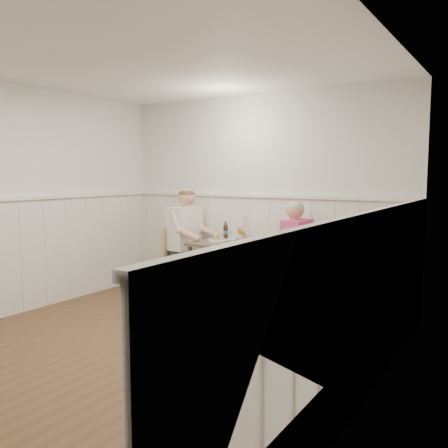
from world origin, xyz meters
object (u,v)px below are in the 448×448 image
object	(u,v)px
man_in_pink	(293,264)
chair_left	(177,258)
grass_vase	(243,228)
beer_bottle	(226,231)
chair_right	(293,275)
dining_table	(233,250)
diner_cream	(188,249)

from	to	relation	value
man_in_pink	chair_left	bearing A→B (deg)	-178.70
man_in_pink	grass_vase	bearing A→B (deg)	160.88
beer_bottle	chair_right	bearing A→B (deg)	-15.19
grass_vase	dining_table	bearing A→B (deg)	-85.49
chair_left	beer_bottle	world-z (taller)	beer_bottle
diner_cream	grass_vase	distance (m)	0.81
dining_table	diner_cream	distance (m)	0.74
chair_right	diner_cream	size ratio (longest dim) A/B	0.58
chair_right	man_in_pink	xyz separation A→B (m)	(-0.03, 0.08, 0.10)
beer_bottle	grass_vase	xyz separation A→B (m)	(0.23, 0.07, 0.05)
diner_cream	chair_right	bearing A→B (deg)	-4.11
beer_bottle	grass_vase	bearing A→B (deg)	16.53
beer_bottle	chair_left	bearing A→B (deg)	-156.69
diner_cream	grass_vase	bearing A→B (deg)	19.54
diner_cream	beer_bottle	world-z (taller)	diner_cream
man_in_pink	beer_bottle	size ratio (longest dim) A/B	5.78
diner_cream	grass_vase	xyz separation A→B (m)	(0.71, 0.25, 0.30)
chair_right	dining_table	bearing A→B (deg)	176.19
dining_table	chair_right	xyz separation A→B (m)	(0.84, -0.06, -0.20)
dining_table	chair_right	distance (m)	0.87
dining_table	grass_vase	size ratio (longest dim) A/B	2.88
dining_table	beer_bottle	size ratio (longest dim) A/B	4.26
chair_left	diner_cream	xyz separation A→B (m)	(0.12, 0.07, 0.12)
grass_vase	diner_cream	bearing A→B (deg)	-160.46
chair_left	diner_cream	bearing A→B (deg)	32.14
dining_table	grass_vase	xyz separation A→B (m)	(-0.02, 0.31, 0.25)
chair_left	man_in_pink	size ratio (longest dim) A/B	0.67
dining_table	beer_bottle	world-z (taller)	beer_bottle
chair_right	grass_vase	size ratio (longest dim) A/B	2.46
dining_table	man_in_pink	bearing A→B (deg)	1.46
chair_right	chair_left	bearing A→B (deg)	178.68
man_in_pink	grass_vase	xyz separation A→B (m)	(-0.83, 0.29, 0.35)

